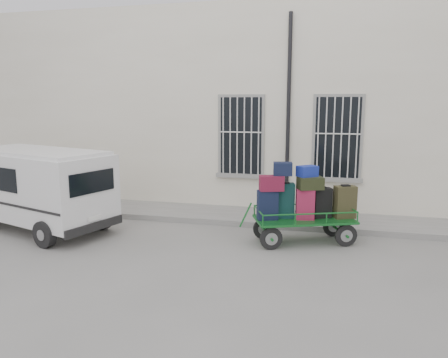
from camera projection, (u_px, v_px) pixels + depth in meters
ground at (231, 243)px, 10.05m from camera, size 80.00×80.00×0.00m
building at (268, 108)px, 14.78m from camera, size 24.00×5.15×6.00m
sidewalk at (249, 216)px, 12.14m from camera, size 24.00×1.70×0.15m
luggage_cart at (303, 204)px, 9.95m from camera, size 2.64×1.76×1.88m
van at (38, 184)px, 10.95m from camera, size 4.37×2.87×2.05m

